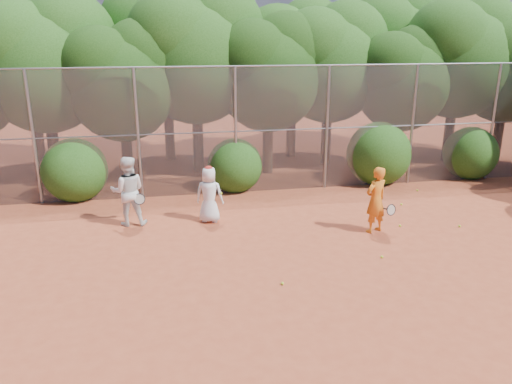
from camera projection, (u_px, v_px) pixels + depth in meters
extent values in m
plane|color=#983C22|center=(322.00, 272.00, 10.85)|extent=(80.00, 80.00, 0.00)
cylinder|color=gray|center=(34.00, 139.00, 14.63)|extent=(0.09, 0.09, 4.00)
cylinder|color=gray|center=(138.00, 135.00, 15.16)|extent=(0.09, 0.09, 4.00)
cylinder|color=gray|center=(236.00, 132.00, 15.68)|extent=(0.09, 0.09, 4.00)
cylinder|color=gray|center=(327.00, 128.00, 16.21)|extent=(0.09, 0.09, 4.00)
cylinder|color=gray|center=(412.00, 125.00, 16.73)|extent=(0.09, 0.09, 4.00)
cylinder|color=gray|center=(493.00, 123.00, 17.25)|extent=(0.09, 0.09, 4.00)
cylinder|color=gray|center=(267.00, 66.00, 15.25)|extent=(20.00, 0.05, 0.05)
cylinder|color=gray|center=(267.00, 130.00, 15.86)|extent=(20.00, 0.04, 0.04)
cube|color=slate|center=(267.00, 130.00, 15.86)|extent=(20.00, 0.02, 4.00)
cylinder|color=black|center=(53.00, 145.00, 17.20)|extent=(0.38, 0.38, 2.52)
sphere|color=#1C4611|center=(44.00, 72.00, 16.45)|extent=(4.03, 4.03, 4.03)
sphere|color=#1C4611|center=(68.00, 40.00, 16.66)|extent=(3.23, 3.23, 3.23)
sphere|color=#1C4611|center=(15.00, 47.00, 15.80)|extent=(3.02, 3.02, 3.02)
cylinder|color=black|center=(127.00, 152.00, 17.03)|extent=(0.36, 0.36, 2.17)
sphere|color=black|center=(122.00, 89.00, 16.39)|extent=(3.47, 3.47, 3.47)
sphere|color=black|center=(142.00, 61.00, 16.57)|extent=(2.78, 2.78, 2.78)
sphere|color=black|center=(100.00, 68.00, 15.83)|extent=(2.60, 2.60, 2.60)
cylinder|color=black|center=(198.00, 136.00, 18.33)|extent=(0.39, 0.39, 2.66)
sphere|color=#1C4611|center=(195.00, 63.00, 17.54)|extent=(4.26, 4.26, 4.26)
sphere|color=#1C4611|center=(217.00, 32.00, 17.76)|extent=(3.40, 3.40, 3.40)
sphere|color=#1C4611|center=(173.00, 38.00, 16.85)|extent=(3.19, 3.19, 3.19)
cylinder|color=black|center=(268.00, 142.00, 18.27)|extent=(0.37, 0.37, 2.27)
sphere|color=black|center=(268.00, 80.00, 17.59)|extent=(3.64, 3.64, 3.64)
sphere|color=black|center=(286.00, 53.00, 17.78)|extent=(2.91, 2.91, 2.91)
sphere|color=black|center=(252.00, 60.00, 17.00)|extent=(2.73, 2.73, 2.73)
cylinder|color=black|center=(326.00, 133.00, 19.43)|extent=(0.38, 0.38, 2.45)
sphere|color=#1C4611|center=(329.00, 70.00, 18.70)|extent=(3.92, 3.92, 3.92)
sphere|color=#1C4611|center=(347.00, 43.00, 18.90)|extent=(3.14, 3.14, 3.14)
sphere|color=#1C4611|center=(314.00, 49.00, 18.06)|extent=(2.94, 2.94, 2.94)
cylinder|color=black|center=(397.00, 141.00, 18.98)|extent=(0.36, 0.36, 2.10)
sphere|color=black|center=(402.00, 86.00, 18.35)|extent=(3.36, 3.36, 3.36)
sphere|color=black|center=(417.00, 61.00, 18.53)|extent=(2.69, 2.69, 2.69)
sphere|color=black|center=(392.00, 68.00, 17.81)|extent=(2.52, 2.52, 2.52)
cylinder|color=black|center=(449.00, 129.00, 19.90)|extent=(0.39, 0.39, 2.59)
sphere|color=#1C4611|center=(457.00, 64.00, 19.13)|extent=(4.14, 4.14, 4.14)
sphere|color=#1C4611|center=(474.00, 35.00, 19.35)|extent=(3.32, 3.32, 3.32)
sphere|color=#1C4611|center=(447.00, 41.00, 18.46)|extent=(3.11, 3.11, 3.11)
cylinder|color=black|center=(498.00, 132.00, 20.02)|extent=(0.37, 0.37, 2.31)
sphere|color=black|center=(507.00, 75.00, 19.33)|extent=(3.70, 3.70, 3.70)
sphere|color=black|center=(500.00, 55.00, 18.73)|extent=(2.77, 2.77, 2.77)
cylinder|color=black|center=(38.00, 132.00, 19.16)|extent=(0.39, 0.39, 2.62)
sphere|color=#1C4611|center=(28.00, 64.00, 18.38)|extent=(4.20, 4.20, 4.20)
sphere|color=#1C4611|center=(51.00, 34.00, 18.60)|extent=(3.36, 3.36, 3.36)
sphere|color=#1C4611|center=(1.00, 40.00, 17.70)|extent=(3.15, 3.15, 3.15)
cylinder|color=black|center=(169.00, 125.00, 20.20)|extent=(0.40, 0.40, 2.80)
sphere|color=#1C4611|center=(165.00, 55.00, 19.36)|extent=(4.48, 4.48, 4.48)
sphere|color=#1C4611|center=(187.00, 25.00, 19.60)|extent=(3.58, 3.58, 3.58)
sphere|color=#1C4611|center=(143.00, 31.00, 18.64)|extent=(3.36, 3.36, 3.36)
cylinder|color=black|center=(291.00, 126.00, 20.74)|extent=(0.38, 0.38, 2.52)
sphere|color=#1C4611|center=(292.00, 65.00, 19.99)|extent=(4.03, 4.03, 4.03)
sphere|color=#1C4611|center=(310.00, 39.00, 20.20)|extent=(3.23, 3.23, 3.23)
sphere|color=#1C4611|center=(277.00, 44.00, 19.34)|extent=(3.02, 3.02, 3.02)
cylinder|color=black|center=(386.00, 118.00, 22.06)|extent=(0.40, 0.40, 2.73)
sphere|color=#1C4611|center=(391.00, 56.00, 21.24)|extent=(4.37, 4.37, 4.37)
sphere|color=#1C4611|center=(408.00, 29.00, 21.47)|extent=(3.49, 3.49, 3.49)
sphere|color=#1C4611|center=(379.00, 34.00, 20.54)|extent=(3.28, 3.28, 3.28)
sphere|color=#1C4611|center=(75.00, 167.00, 15.39)|extent=(2.00, 2.00, 2.00)
sphere|color=#1C4611|center=(235.00, 163.00, 16.30)|extent=(1.80, 1.80, 1.80)
sphere|color=#1C4611|center=(379.00, 151.00, 17.11)|extent=(2.20, 2.20, 2.20)
sphere|color=#1C4611|center=(471.00, 151.00, 17.77)|extent=(1.90, 1.90, 1.90)
imported|color=orange|center=(376.00, 200.00, 12.79)|extent=(0.75, 0.62, 1.75)
torus|color=black|center=(391.00, 210.00, 12.73)|extent=(0.31, 0.17, 0.30)
cylinder|color=black|center=(385.00, 209.00, 12.92)|extent=(0.12, 0.28, 0.08)
imported|color=white|center=(209.00, 194.00, 13.53)|extent=(0.88, 0.72, 1.55)
ellipsoid|color=#AF2019|center=(209.00, 168.00, 13.31)|extent=(0.22, 0.22, 0.13)
sphere|color=#B0CF25|center=(221.00, 193.00, 13.38)|extent=(0.07, 0.07, 0.07)
imported|color=silver|center=(128.00, 191.00, 13.27)|extent=(0.92, 0.72, 1.88)
torus|color=black|center=(139.00, 199.00, 13.08)|extent=(0.31, 0.15, 0.29)
cylinder|color=black|center=(140.00, 199.00, 13.30)|extent=(0.05, 0.28, 0.13)
sphere|color=#B0CF25|center=(400.00, 226.00, 13.35)|extent=(0.07, 0.07, 0.07)
sphere|color=#B0CF25|center=(401.00, 204.00, 15.03)|extent=(0.07, 0.07, 0.07)
sphere|color=#B0CF25|center=(382.00, 257.00, 11.49)|extent=(0.07, 0.07, 0.07)
sphere|color=#B0CF25|center=(460.00, 226.00, 13.33)|extent=(0.07, 0.07, 0.07)
sphere|color=#B0CF25|center=(282.00, 283.00, 10.27)|extent=(0.07, 0.07, 0.07)
sphere|color=#B0CF25|center=(417.00, 190.00, 16.36)|extent=(0.07, 0.07, 0.07)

